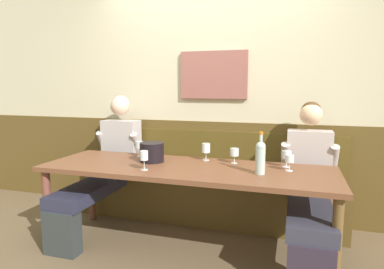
% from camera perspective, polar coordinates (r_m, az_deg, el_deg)
% --- Properties ---
extents(ground_plane, '(6.80, 6.80, 0.02)m').
position_cam_1_polar(ground_plane, '(2.96, -2.08, -20.50)').
color(ground_plane, brown).
rests_on(ground_plane, ground).
extents(room_wall_back, '(6.80, 0.12, 2.80)m').
position_cam_1_polar(room_wall_back, '(3.64, 3.54, 8.04)').
color(room_wall_back, beige).
rests_on(room_wall_back, ground).
extents(wood_wainscot_panel, '(6.80, 0.03, 1.03)m').
position_cam_1_polar(wood_wainscot_panel, '(3.70, 3.22, -5.79)').
color(wood_wainscot_panel, brown).
rests_on(wood_wainscot_panel, ground).
extents(wall_bench, '(2.77, 0.42, 0.94)m').
position_cam_1_polar(wall_bench, '(3.57, 2.35, -10.26)').
color(wall_bench, brown).
rests_on(wall_bench, ground).
extents(dining_table, '(2.47, 0.79, 0.74)m').
position_cam_1_polar(dining_table, '(2.85, -1.06, -6.99)').
color(dining_table, brown).
rests_on(dining_table, ground).
extents(person_right_seat, '(0.50, 1.22, 1.31)m').
position_cam_1_polar(person_right_seat, '(3.55, -14.47, -4.59)').
color(person_right_seat, '#2D3434').
rests_on(person_right_seat, ground).
extents(person_center_right_seat, '(0.51, 1.22, 1.27)m').
position_cam_1_polar(person_center_right_seat, '(3.03, 19.50, -7.46)').
color(person_center_right_seat, '#2D2534').
rests_on(person_center_right_seat, ground).
extents(ice_bucket, '(0.22, 0.22, 0.17)m').
position_cam_1_polar(ice_bucket, '(3.02, -6.90, -3.03)').
color(ice_bucket, black).
rests_on(ice_bucket, dining_table).
extents(wine_bottle_amber_mid, '(0.08, 0.08, 0.33)m').
position_cam_1_polar(wine_bottle_amber_mid, '(2.62, 11.65, -3.70)').
color(wine_bottle_amber_mid, '#AEC4BF').
rests_on(wine_bottle_amber_mid, dining_table).
extents(wine_glass_by_bottle, '(0.07, 0.07, 0.16)m').
position_cam_1_polar(wine_glass_by_bottle, '(2.72, -8.23, -3.78)').
color(wine_glass_by_bottle, silver).
rests_on(wine_glass_by_bottle, dining_table).
extents(wine_glass_mid_left, '(0.07, 0.07, 0.13)m').
position_cam_1_polar(wine_glass_mid_left, '(2.78, 16.39, -4.14)').
color(wine_glass_mid_left, silver).
rests_on(wine_glass_mid_left, dining_table).
extents(wine_glass_near_bucket, '(0.08, 0.08, 0.13)m').
position_cam_1_polar(wine_glass_near_bucket, '(2.96, 7.29, -3.14)').
color(wine_glass_near_bucket, silver).
rests_on(wine_glass_near_bucket, dining_table).
extents(wine_glass_center_front, '(0.08, 0.08, 0.15)m').
position_cam_1_polar(wine_glass_center_front, '(3.26, -8.99, -1.89)').
color(wine_glass_center_front, silver).
rests_on(wine_glass_center_front, dining_table).
extents(wine_glass_mid_right, '(0.08, 0.08, 0.14)m').
position_cam_1_polar(wine_glass_mid_right, '(2.91, 15.91, -3.48)').
color(wine_glass_mid_right, silver).
rests_on(wine_glass_mid_right, dining_table).
extents(wine_glass_left_end, '(0.08, 0.08, 0.16)m').
position_cam_1_polar(wine_glass_left_end, '(3.04, 2.41, -2.39)').
color(wine_glass_left_end, silver).
rests_on(wine_glass_left_end, dining_table).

